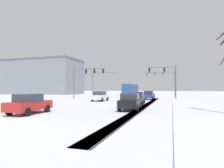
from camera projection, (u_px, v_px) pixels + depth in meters
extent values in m
cube|color=#38383D|center=(145.00, 105.00, 23.73)|extent=(0.79, 35.77, 0.01)
cube|color=#38383D|center=(146.00, 105.00, 23.72)|extent=(0.95, 35.77, 0.01)
cube|color=white|center=(192.00, 107.00, 20.66)|extent=(4.00, 35.77, 0.12)
cylinder|color=#56565B|center=(74.00, 83.00, 40.34)|extent=(0.18, 0.18, 6.50)
cylinder|color=#56565B|center=(89.00, 69.00, 39.66)|extent=(6.63, 0.60, 0.12)
cube|color=black|center=(86.00, 71.00, 39.80)|extent=(0.34, 0.26, 0.90)
sphere|color=black|center=(86.00, 70.00, 39.96)|extent=(0.20, 0.20, 0.20)
sphere|color=black|center=(86.00, 72.00, 39.95)|extent=(0.20, 0.20, 0.20)
sphere|color=green|center=(86.00, 73.00, 39.95)|extent=(0.20, 0.20, 0.20)
cube|color=black|center=(95.00, 71.00, 39.39)|extent=(0.34, 0.26, 0.90)
sphere|color=black|center=(95.00, 70.00, 39.55)|extent=(0.20, 0.20, 0.20)
sphere|color=black|center=(95.00, 71.00, 39.54)|extent=(0.20, 0.20, 0.20)
sphere|color=green|center=(95.00, 73.00, 39.54)|extent=(0.20, 0.20, 0.20)
cube|color=black|center=(103.00, 71.00, 38.98)|extent=(0.34, 0.26, 0.90)
sphere|color=black|center=(103.00, 70.00, 39.14)|extent=(0.20, 0.20, 0.20)
sphere|color=black|center=(103.00, 71.00, 39.13)|extent=(0.20, 0.20, 0.20)
sphere|color=green|center=(103.00, 73.00, 39.13)|extent=(0.20, 0.20, 0.20)
cylinder|color=#56565B|center=(176.00, 82.00, 36.31)|extent=(0.18, 0.18, 6.50)
cylinder|color=#56565B|center=(162.00, 67.00, 37.01)|extent=(5.09, 0.37, 0.12)
cube|color=black|center=(164.00, 70.00, 36.87)|extent=(0.33, 0.26, 0.90)
sphere|color=black|center=(164.00, 68.00, 36.72)|extent=(0.20, 0.20, 0.20)
sphere|color=black|center=(164.00, 70.00, 36.72)|extent=(0.20, 0.20, 0.20)
sphere|color=green|center=(164.00, 72.00, 36.71)|extent=(0.20, 0.20, 0.20)
cube|color=black|center=(149.00, 70.00, 37.56)|extent=(0.33, 0.26, 0.90)
sphere|color=black|center=(149.00, 69.00, 37.42)|extent=(0.20, 0.20, 0.20)
sphere|color=black|center=(149.00, 70.00, 37.41)|extent=(0.20, 0.20, 0.20)
sphere|color=green|center=(149.00, 72.00, 37.40)|extent=(0.20, 0.20, 0.20)
cylinder|color=#56565B|center=(175.00, 84.00, 47.78)|extent=(0.18, 0.18, 6.50)
cylinder|color=#56565B|center=(160.00, 72.00, 48.67)|extent=(7.08, 0.56, 0.12)
cube|color=#B79319|center=(163.00, 74.00, 48.49)|extent=(0.33, 0.26, 0.90)
sphere|color=black|center=(163.00, 73.00, 48.34)|extent=(0.20, 0.20, 0.20)
sphere|color=black|center=(163.00, 74.00, 48.34)|extent=(0.20, 0.20, 0.20)
sphere|color=green|center=(163.00, 76.00, 48.33)|extent=(0.20, 0.20, 0.20)
cube|color=#B79319|center=(155.00, 75.00, 48.95)|extent=(0.33, 0.26, 0.90)
sphere|color=black|center=(155.00, 73.00, 48.80)|extent=(0.20, 0.20, 0.20)
sphere|color=black|center=(155.00, 75.00, 48.80)|extent=(0.20, 0.20, 0.20)
sphere|color=green|center=(155.00, 76.00, 48.79)|extent=(0.20, 0.20, 0.20)
cube|color=#B79319|center=(147.00, 75.00, 49.41)|extent=(0.33, 0.26, 0.90)
sphere|color=black|center=(147.00, 74.00, 49.26)|extent=(0.20, 0.20, 0.20)
sphere|color=black|center=(147.00, 75.00, 49.25)|extent=(0.20, 0.20, 0.20)
sphere|color=green|center=(147.00, 76.00, 49.25)|extent=(0.20, 0.20, 0.20)
cylinder|color=#56565B|center=(93.00, 84.00, 49.89)|extent=(0.18, 0.18, 6.50)
cylinder|color=#56565B|center=(105.00, 73.00, 49.26)|extent=(6.32, 0.61, 0.12)
cube|color=#B79319|center=(109.00, 75.00, 48.97)|extent=(0.34, 0.26, 0.90)
sphere|color=black|center=(110.00, 73.00, 49.13)|extent=(0.20, 0.20, 0.20)
sphere|color=black|center=(110.00, 75.00, 49.13)|extent=(0.20, 0.20, 0.20)
sphere|color=green|center=(110.00, 76.00, 49.12)|extent=(0.20, 0.20, 0.20)
cube|color=#233899|center=(149.00, 96.00, 36.67)|extent=(1.83, 4.15, 0.70)
cube|color=#2D3847|center=(149.00, 92.00, 36.54)|extent=(1.62, 1.95, 0.60)
cylinder|color=black|center=(146.00, 97.00, 38.13)|extent=(0.24, 0.65, 0.64)
cylinder|color=black|center=(154.00, 98.00, 37.60)|extent=(0.24, 0.65, 0.64)
cylinder|color=black|center=(144.00, 98.00, 35.72)|extent=(0.24, 0.65, 0.64)
cylinder|color=black|center=(152.00, 98.00, 35.20)|extent=(0.24, 0.65, 0.64)
cube|color=silver|center=(100.00, 97.00, 31.93)|extent=(1.74, 4.12, 0.70)
cube|color=#2D3847|center=(100.00, 93.00, 31.80)|extent=(1.58, 1.92, 0.60)
cylinder|color=black|center=(98.00, 99.00, 33.38)|extent=(0.23, 0.64, 0.64)
cylinder|color=black|center=(107.00, 99.00, 32.89)|extent=(0.23, 0.64, 0.64)
cylinder|color=black|center=(93.00, 99.00, 30.96)|extent=(0.23, 0.64, 0.64)
cylinder|color=black|center=(102.00, 100.00, 30.47)|extent=(0.23, 0.64, 0.64)
cube|color=#194C2D|center=(137.00, 99.00, 25.95)|extent=(1.87, 4.17, 0.70)
cube|color=#2D3847|center=(137.00, 94.00, 25.82)|extent=(1.64, 1.96, 0.60)
cylinder|color=black|center=(133.00, 101.00, 27.38)|extent=(0.25, 0.65, 0.64)
cylinder|color=black|center=(144.00, 101.00, 26.97)|extent=(0.25, 0.65, 0.64)
cylinder|color=black|center=(130.00, 102.00, 24.92)|extent=(0.25, 0.65, 0.64)
cylinder|color=black|center=(142.00, 102.00, 24.51)|extent=(0.25, 0.65, 0.64)
cube|color=black|center=(130.00, 103.00, 18.62)|extent=(1.90, 4.18, 0.70)
cube|color=#2D3847|center=(130.00, 96.00, 18.49)|extent=(1.65, 1.97, 0.60)
cylinder|color=black|center=(124.00, 105.00, 20.05)|extent=(0.25, 0.65, 0.64)
cylinder|color=black|center=(140.00, 106.00, 19.65)|extent=(0.25, 0.65, 0.64)
cylinder|color=black|center=(119.00, 108.00, 17.59)|extent=(0.25, 0.65, 0.64)
cylinder|color=black|center=(137.00, 108.00, 17.18)|extent=(0.25, 0.65, 0.64)
cube|color=red|center=(29.00, 106.00, 15.94)|extent=(1.86, 4.16, 0.70)
cube|color=#2D3847|center=(28.00, 98.00, 15.81)|extent=(1.63, 1.96, 0.60)
cylinder|color=black|center=(31.00, 108.00, 17.36)|extent=(0.24, 0.65, 0.64)
cylinder|color=black|center=(47.00, 109.00, 16.95)|extent=(0.24, 0.65, 0.64)
cylinder|color=black|center=(9.00, 111.00, 14.91)|extent=(0.24, 0.65, 0.64)
cylinder|color=black|center=(27.00, 112.00, 14.49)|extent=(0.24, 0.65, 0.64)
cube|color=#284793|center=(131.00, 89.00, 59.85)|extent=(2.97, 11.10, 2.90)
cube|color=#283342|center=(131.00, 88.00, 59.86)|extent=(2.97, 10.22, 0.90)
cylinder|color=black|center=(131.00, 94.00, 55.79)|extent=(0.34, 0.97, 0.96)
cylinder|color=black|center=(123.00, 94.00, 56.59)|extent=(0.34, 0.97, 0.96)
cylinder|color=black|center=(137.00, 93.00, 62.52)|extent=(0.34, 0.97, 0.96)
cylinder|color=black|center=(130.00, 93.00, 63.32)|extent=(0.34, 0.97, 0.96)
cylinder|color=brown|center=(223.00, 60.00, 15.43)|extent=(0.71, 0.84, 0.81)
cylinder|color=brown|center=(224.00, 33.00, 15.72)|extent=(1.27, 0.62, 1.16)
cube|color=gray|center=(41.00, 78.00, 73.54)|extent=(29.37, 14.20, 12.22)
cube|color=slate|center=(41.00, 61.00, 73.68)|extent=(29.67, 14.50, 0.50)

